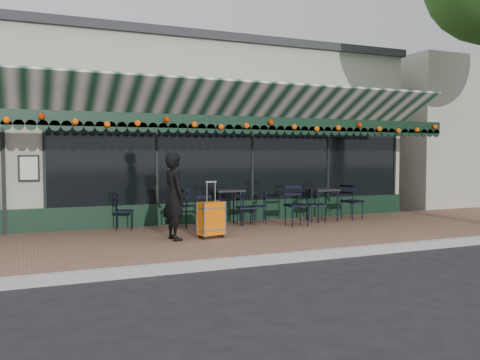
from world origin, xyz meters
name	(u,v)px	position (x,y,z in m)	size (l,w,h in m)	color
ground	(274,262)	(0.00, 0.00, 0.00)	(80.00, 80.00, 0.00)	black
sidewalk	(229,239)	(0.00, 2.00, 0.07)	(18.00, 4.00, 0.15)	brown
curb	(277,259)	(0.00, -0.08, 0.07)	(18.00, 0.16, 0.15)	#9E9E99
restaurant_building	(158,138)	(0.00, 7.84, 2.27)	(12.00, 9.60, 4.50)	#A5A28F
neighbor_building_right	(469,139)	(13.00, 8.00, 2.40)	(12.00, 8.00, 4.80)	#A2A08E
woman	(174,196)	(-1.16, 1.93, 0.99)	(0.61, 0.40, 1.68)	black
suitcase	(211,219)	(-0.44, 1.86, 0.52)	(0.53, 0.37, 1.10)	orange
cafe_table_a	(322,192)	(2.91, 3.15, 0.86)	(0.64, 0.64, 0.79)	black
cafe_table_b	(227,193)	(0.50, 3.38, 0.90)	(0.67, 0.67, 0.83)	black
chair_a_left	(258,207)	(1.29, 3.39, 0.53)	(0.38, 0.38, 0.77)	black
chair_a_right	(317,205)	(2.73, 3.09, 0.55)	(0.40, 0.40, 0.80)	black
chair_a_front	(297,206)	(1.91, 2.64, 0.62)	(0.47, 0.47, 0.93)	black
chair_a_extra	(352,202)	(3.77, 3.12, 0.60)	(0.45, 0.45, 0.89)	black
chair_b_left	(178,208)	(-0.68, 3.36, 0.61)	(0.46, 0.46, 0.92)	black
chair_b_right	(246,208)	(0.90, 3.23, 0.55)	(0.40, 0.40, 0.79)	black
chair_b_front	(206,214)	(-0.30, 2.57, 0.54)	(0.39, 0.39, 0.78)	black
chair_solo	(124,211)	(-1.80, 3.65, 0.54)	(0.39, 0.39, 0.79)	black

